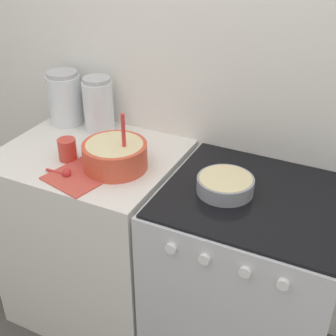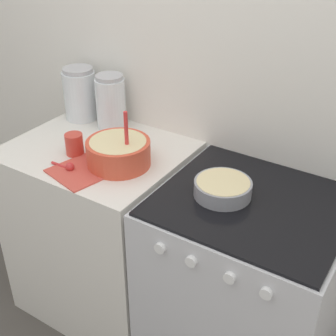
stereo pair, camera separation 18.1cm
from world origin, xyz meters
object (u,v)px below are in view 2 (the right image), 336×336
(baking_pan, at_px, (223,188))
(storage_jar_left, at_px, (80,97))
(stove, at_px, (243,291))
(mixing_bowl, at_px, (118,151))
(tin_can, at_px, (74,144))
(storage_jar_middle, at_px, (111,105))

(baking_pan, height_order, storage_jar_left, storage_jar_left)
(stove, relative_size, mixing_bowl, 3.46)
(stove, distance_m, tin_can, 0.94)
(storage_jar_middle, distance_m, tin_can, 0.31)
(storage_jar_left, height_order, storage_jar_middle, same)
(mixing_bowl, height_order, storage_jar_left, storage_jar_left)
(mixing_bowl, xyz_separation_m, storage_jar_middle, (-0.25, 0.27, 0.05))
(baking_pan, bearing_deg, storage_jar_middle, 161.21)
(baking_pan, xyz_separation_m, tin_can, (-0.68, -0.06, 0.01))
(stove, relative_size, storage_jar_left, 3.55)
(baking_pan, bearing_deg, storage_jar_left, 164.96)
(mixing_bowl, relative_size, baking_pan, 1.22)
(storage_jar_left, distance_m, tin_can, 0.38)
(baking_pan, xyz_separation_m, storage_jar_left, (-0.91, 0.24, 0.08))
(mixing_bowl, xyz_separation_m, baking_pan, (0.46, 0.03, -0.03))
(mixing_bowl, distance_m, baking_pan, 0.47)
(mixing_bowl, distance_m, storage_jar_left, 0.52)
(storage_jar_middle, height_order, tin_can, storage_jar_middle)
(baking_pan, bearing_deg, stove, 13.61)
(mixing_bowl, height_order, tin_can, mixing_bowl)
(mixing_bowl, xyz_separation_m, storage_jar_left, (-0.44, 0.27, 0.05))
(tin_can, bearing_deg, baking_pan, 4.85)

